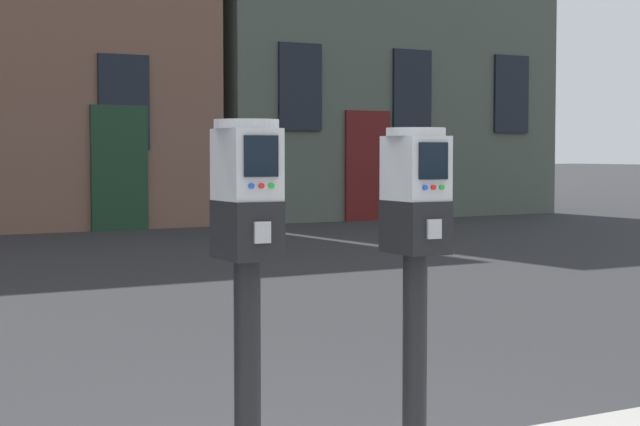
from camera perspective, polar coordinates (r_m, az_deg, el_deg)
The scene contains 2 objects.
parking_meter_near_kerb at distance 3.70m, azimuth -3.76°, elevation -1.48°, with size 0.23×0.26×1.30m.
parking_meter_twin_adjacent at distance 4.07m, azimuth 4.91°, elevation -1.25°, with size 0.23×0.26×1.28m.
Camera 1 is at (-2.20, -3.41, 1.34)m, focal length 62.52 mm.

